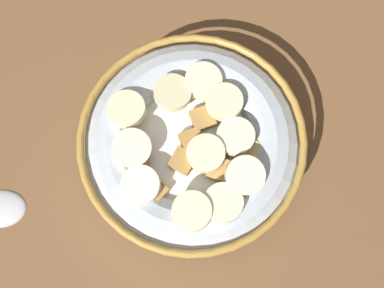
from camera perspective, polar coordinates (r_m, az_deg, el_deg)
The scene contains 2 objects.
ground_plane at distance 42.04cm, azimuth 0.00°, elevation -1.37°, with size 120.75×120.75×2.00cm, color brown.
cereal_bowl at distance 38.51cm, azimuth 0.00°, elevation -0.17°, with size 17.75×17.75×5.86cm.
Camera 1 is at (-3.97, 8.75, 39.93)cm, focal length 45.07 mm.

